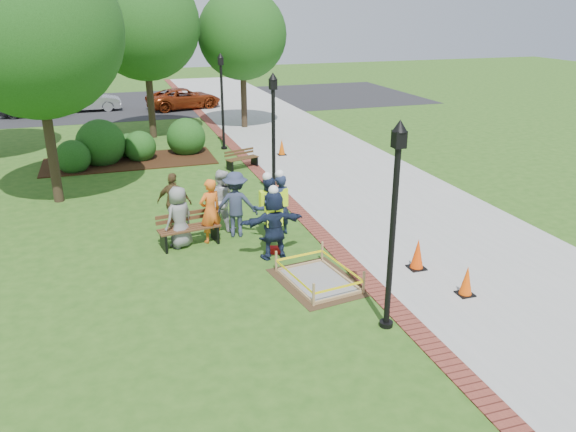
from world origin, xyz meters
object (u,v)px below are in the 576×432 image
object	(u,v)px
hivis_worker_a	(274,223)
lamp_near	(394,213)
wet_concrete_pad	(318,273)
hivis_worker_c	(267,206)
cone_front	(467,281)
hivis_worker_b	(280,203)
bench_near	(190,236)

from	to	relation	value
hivis_worker_a	lamp_near	bearing A→B (deg)	-72.72
wet_concrete_pad	hivis_worker_c	bearing A→B (deg)	97.69
wet_concrete_pad	cone_front	size ratio (longest dim) A/B	3.49
wet_concrete_pad	hivis_worker_b	bearing A→B (deg)	89.70
cone_front	hivis_worker_c	size ratio (longest dim) A/B	0.37
bench_near	hivis_worker_c	distance (m)	2.27
wet_concrete_pad	lamp_near	size ratio (longest dim) A/B	0.59
hivis_worker_a	hivis_worker_c	xyz separation A→B (m)	(0.20, 1.26, -0.01)
lamp_near	hivis_worker_a	size ratio (longest dim) A/B	2.16
hivis_worker_a	hivis_worker_b	xyz separation A→B (m)	(0.61, 1.45, -0.02)
cone_front	hivis_worker_c	bearing A→B (deg)	126.09
wet_concrete_pad	cone_front	distance (m)	3.37
wet_concrete_pad	bench_near	size ratio (longest dim) A/B	1.46
hivis_worker_a	hivis_worker_c	bearing A→B (deg)	81.13
bench_near	hivis_worker_b	world-z (taller)	hivis_worker_b
cone_front	hivis_worker_a	size ratio (longest dim) A/B	0.37
cone_front	hivis_worker_b	world-z (taller)	hivis_worker_b
wet_concrete_pad	bench_near	world-z (taller)	bench_near
bench_near	hivis_worker_c	world-z (taller)	hivis_worker_c
wet_concrete_pad	hivis_worker_a	world-z (taller)	hivis_worker_a
wet_concrete_pad	cone_front	world-z (taller)	cone_front
hivis_worker_b	hivis_worker_a	bearing A→B (deg)	-112.79
hivis_worker_c	hivis_worker_b	bearing A→B (deg)	24.54
bench_near	hivis_worker_a	xyz separation A→B (m)	(1.97, -1.46, 0.68)
hivis_worker_b	hivis_worker_c	bearing A→B (deg)	-155.46
hivis_worker_a	hivis_worker_c	world-z (taller)	hivis_worker_a
wet_concrete_pad	hivis_worker_b	size ratio (longest dim) A/B	1.31
cone_front	hivis_worker_c	world-z (taller)	hivis_worker_c
wet_concrete_pad	hivis_worker_c	distance (m)	3.04
wet_concrete_pad	hivis_worker_c	world-z (taller)	hivis_worker_c
wet_concrete_pad	lamp_near	xyz separation A→B (m)	(0.63, -2.26, 2.25)
lamp_near	hivis_worker_c	bearing A→B (deg)	101.17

